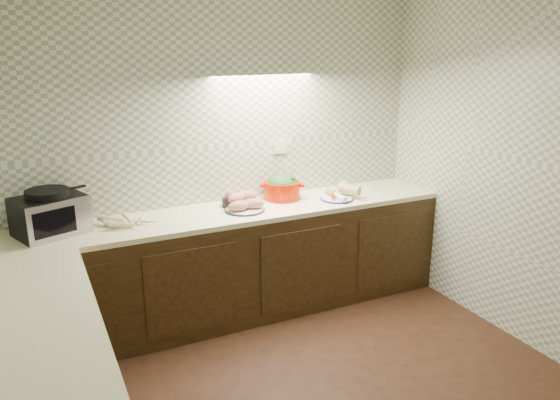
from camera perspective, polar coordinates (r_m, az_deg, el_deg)
name	(u,v)px	position (r m, az deg, el deg)	size (l,w,h in m)	color
room	(334,157)	(2.84, 5.70, 4.50)	(3.60, 3.60, 2.60)	black
counter	(181,328)	(3.61, -10.29, -13.02)	(3.60, 3.60, 0.90)	black
toaster_oven	(50,213)	(4.10, -22.91, -1.30)	(0.54, 0.48, 0.32)	black
parsnip_pile	(126,222)	(4.13, -15.76, -2.22)	(0.36, 0.32, 0.07)	#EFEABE
sweet_potato_plate	(244,204)	(4.33, -3.81, -0.37)	(0.32, 0.32, 0.14)	#16173F
onion_bowl	(232,200)	(4.44, -5.04, -0.04)	(0.17, 0.17, 0.13)	black
dutch_oven	(282,187)	(4.62, 0.21, 1.37)	(0.41, 0.41, 0.21)	#BC1900
veg_plate	(340,192)	(4.70, 6.32, 0.82)	(0.36, 0.37, 0.13)	#16173F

